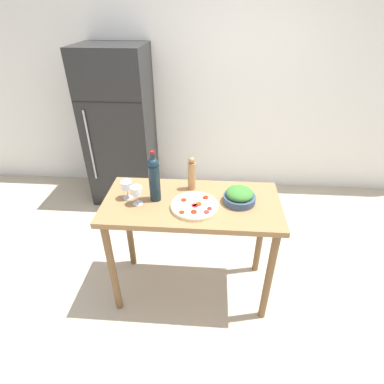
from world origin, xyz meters
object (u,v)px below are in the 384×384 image
(refrigerator, at_px, (120,128))
(wine_glass_near, at_px, (137,191))
(wine_glass_far, at_px, (127,186))
(salad_bowl, at_px, (239,196))
(wine_bottle, at_px, (154,178))
(pepper_mill, at_px, (192,174))
(homemade_pizza, at_px, (195,206))

(refrigerator, bearing_deg, wine_glass_near, -69.93)
(wine_glass_far, distance_m, salad_bowl, 0.81)
(wine_bottle, height_order, wine_glass_far, wine_bottle)
(wine_bottle, distance_m, salad_bowl, 0.62)
(pepper_mill, bearing_deg, wine_glass_far, -160.30)
(refrigerator, height_order, salad_bowl, refrigerator)
(pepper_mill, xyz_separation_m, salad_bowl, (0.35, -0.16, -0.08))
(salad_bowl, bearing_deg, wine_glass_near, -174.35)
(pepper_mill, relative_size, salad_bowl, 1.15)
(refrigerator, xyz_separation_m, wine_glass_near, (0.56, -1.54, 0.13))
(wine_glass_near, bearing_deg, salad_bowl, 5.65)
(wine_bottle, distance_m, wine_glass_far, 0.22)
(refrigerator, distance_m, pepper_mill, 1.61)
(wine_bottle, bearing_deg, pepper_mill, 33.34)
(pepper_mill, bearing_deg, refrigerator, 125.46)
(wine_glass_far, height_order, salad_bowl, wine_glass_far)
(wine_bottle, distance_m, homemade_pizza, 0.34)
(refrigerator, distance_m, wine_glass_near, 1.64)
(wine_bottle, height_order, wine_glass_near, wine_bottle)
(homemade_pizza, bearing_deg, refrigerator, 121.91)
(refrigerator, bearing_deg, wine_bottle, -65.20)
(pepper_mill, bearing_deg, homemade_pizza, -81.34)
(homemade_pizza, bearing_deg, wine_glass_near, 177.43)
(wine_bottle, xyz_separation_m, wine_glass_far, (-0.21, 0.00, -0.07))
(refrigerator, distance_m, salad_bowl, 1.95)
(wine_bottle, xyz_separation_m, pepper_mill, (0.25, 0.16, -0.05))
(wine_glass_near, xyz_separation_m, salad_bowl, (0.72, 0.07, -0.05))
(wine_bottle, height_order, homemade_pizza, wine_bottle)
(wine_bottle, relative_size, salad_bowl, 1.65)
(wine_glass_far, relative_size, homemade_pizza, 0.41)
(wine_bottle, xyz_separation_m, salad_bowl, (0.60, 0.01, -0.12))
(refrigerator, xyz_separation_m, wine_glass_far, (0.47, -1.47, 0.13))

